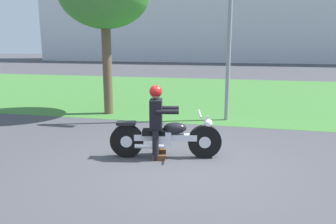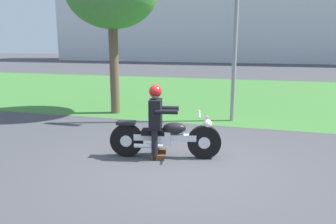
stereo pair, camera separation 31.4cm
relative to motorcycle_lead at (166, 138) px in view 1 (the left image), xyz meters
The scene contains 4 objects.
ground 0.68m from the motorcycle_lead, 47.93° to the right, with size 120.00×120.00×0.00m, color #424247.
grass_verge 8.74m from the motorcycle_lead, 87.57° to the left, with size 60.00×12.00×0.01m, color #3D7533.
motorcycle_lead is the anchor object (origin of this frame).
rider_lead 0.46m from the motorcycle_lead, 169.12° to the right, with size 0.61×0.54×1.40m.
Camera 1 is at (1.08, -5.42, 2.14)m, focal length 34.92 mm.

